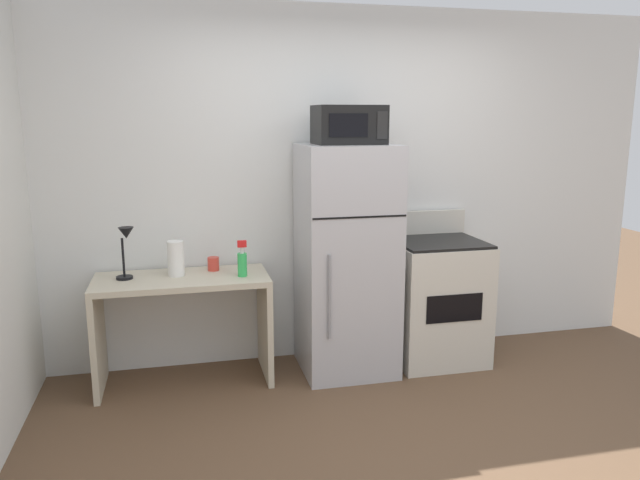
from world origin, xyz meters
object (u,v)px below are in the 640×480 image
Objects in this scene: paper_towel_roll at (176,259)px; refrigerator at (347,260)px; coffee_mug at (213,264)px; spray_bottle at (242,262)px; desk at (183,309)px; desk_lamp at (126,244)px; microwave at (349,125)px; oven_range at (436,300)px.

refrigerator reaches higher than paper_towel_roll.
spray_bottle reaches higher than coffee_mug.
desk is 3.30× the size of desk_lamp.
paper_towel_roll is 0.96× the size of spray_bottle.
microwave reaches higher than paper_towel_roll.
paper_towel_roll is 2.53× the size of coffee_mug.
spray_bottle is at bearing -179.24° from microwave.
desk is 1.06× the size of oven_range.
coffee_mug is 0.38× the size of spray_bottle.
refrigerator reaches higher than spray_bottle.
refrigerator is 0.79m from oven_range.
paper_towel_roll reaches higher than desk.
microwave is at bearing -177.09° from oven_range.
coffee_mug is 0.28m from spray_bottle.
desk_lamp is at bearing 172.55° from spray_bottle.
paper_towel_roll is 0.15× the size of refrigerator.
coffee_mug is at bearing 174.37° from oven_range.
microwave is 0.42× the size of oven_range.
paper_towel_roll is 1.48m from microwave.
paper_towel_roll reaches higher than coffee_mug.
microwave is (0.74, 0.01, 0.91)m from spray_bottle.
desk is at bearing 176.73° from microwave.
desk is 4.68× the size of spray_bottle.
spray_bottle reaches higher than paper_towel_roll.
paper_towel_roll is at bearing 175.71° from refrigerator.
desk_lamp is 2.27m from oven_range.
paper_towel_roll is 0.52× the size of microwave.
paper_towel_roll is at bearing 174.68° from microwave.
microwave is at bearing -89.68° from refrigerator.
coffee_mug reaches higher than desk.
desk_lamp is at bearing 177.41° from refrigerator.
desk is 4.86× the size of paper_towel_roll.
desk_lamp is 0.77× the size of microwave.
refrigerator is (1.15, -0.04, 0.29)m from desk.
desk_lamp is 0.61m from coffee_mug.
desk is at bearing 177.78° from refrigerator.
coffee_mug is at bearing 167.98° from microwave.
oven_range is (0.71, 0.01, -0.35)m from refrigerator.
spray_bottle is (0.18, -0.21, 0.05)m from coffee_mug.
desk_lamp reaches higher than desk.
microwave is (1.50, -0.09, 0.77)m from desk_lamp.
microwave is at bearing -3.39° from desk_lamp.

